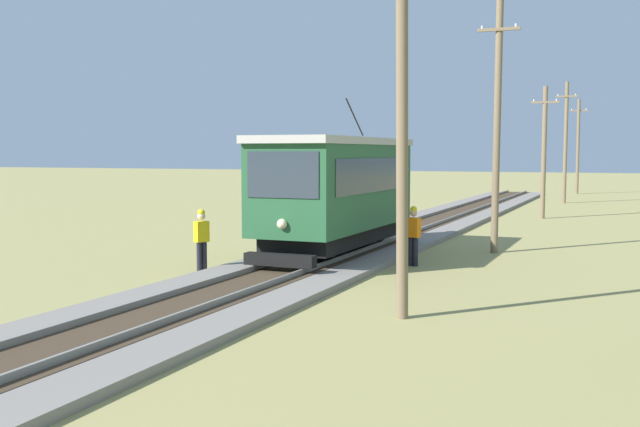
% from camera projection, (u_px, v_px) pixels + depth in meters
% --- Properties ---
extents(red_tram, '(2.60, 8.54, 4.79)m').
position_uv_depth(red_tram, '(337.00, 189.00, 23.85)').
color(red_tram, '#235633').
rests_on(red_tram, rail_right).
extents(utility_pole_near_tram, '(1.40, 0.52, 8.30)m').
position_uv_depth(utility_pole_near_tram, '(402.00, 107.00, 14.88)').
color(utility_pole_near_tram, '#7A664C').
rests_on(utility_pole_near_tram, ground).
extents(utility_pole_mid, '(1.40, 0.54, 8.41)m').
position_uv_depth(utility_pole_mid, '(497.00, 124.00, 25.12)').
color(utility_pole_mid, '#7A664C').
rests_on(utility_pole_mid, ground).
extents(utility_pole_far, '(1.40, 0.42, 6.69)m').
position_uv_depth(utility_pole_far, '(544.00, 151.00, 38.32)').
color(utility_pole_far, '#7A664C').
rests_on(utility_pole_far, ground).
extents(utility_pole_distant, '(1.40, 0.52, 8.02)m').
position_uv_depth(utility_pole_distant, '(566.00, 141.00, 50.04)').
color(utility_pole_distant, '#7A664C').
rests_on(utility_pole_distant, ground).
extents(utility_pole_horizon, '(1.40, 0.50, 7.64)m').
position_uv_depth(utility_pole_horizon, '(578.00, 145.00, 61.00)').
color(utility_pole_horizon, '#7A664C').
rests_on(utility_pole_horizon, ground).
extents(track_worker, '(0.39, 0.45, 1.78)m').
position_uv_depth(track_worker, '(202.00, 237.00, 21.17)').
color(track_worker, black).
rests_on(track_worker, ground).
extents(second_worker, '(0.43, 0.33, 1.78)m').
position_uv_depth(second_worker, '(413.00, 233.00, 22.32)').
color(second_worker, black).
rests_on(second_worker, ground).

